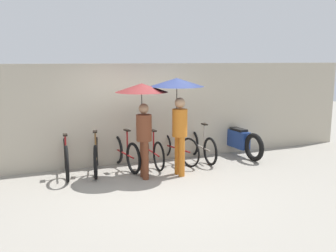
{
  "coord_description": "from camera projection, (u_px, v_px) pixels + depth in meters",
  "views": [
    {
      "loc": [
        -2.48,
        -6.64,
        2.44
      ],
      "look_at": [
        0.56,
        0.91,
        1.0
      ],
      "focal_mm": 40.0,
      "sensor_mm": 36.0,
      "label": 1
    }
  ],
  "objects": [
    {
      "name": "back_wall",
      "position": [
        132.0,
        114.0,
        8.87
      ],
      "size": [
        12.35,
        0.12,
        2.36
      ],
      "color": "#B2A893",
      "rests_on": "ground"
    },
    {
      "name": "pedestrian_center",
      "position": [
        178.0,
        96.0,
        7.84
      ],
      "size": [
        1.15,
        1.15,
        2.07
      ],
      "rotation": [
        0.0,
        0.0,
        0.09
      ],
      "color": "#C66B1E",
      "rests_on": "ground"
    },
    {
      "name": "parked_bicycle_4",
      "position": [
        175.0,
        147.0,
        9.03
      ],
      "size": [
        0.59,
        1.72,
        0.97
      ],
      "rotation": [
        0.0,
        0.0,
        1.82
      ],
      "color": "black",
      "rests_on": "ground"
    },
    {
      "name": "ground_plane",
      "position": [
        159.0,
        185.0,
        7.41
      ],
      "size": [
        30.0,
        30.0,
        0.0
      ],
      "primitive_type": "plane",
      "color": "gray"
    },
    {
      "name": "motorcycle",
      "position": [
        238.0,
        140.0,
        9.66
      ],
      "size": [
        0.58,
        1.98,
        0.91
      ],
      "rotation": [
        0.0,
        0.0,
        1.63
      ],
      "color": "black",
      "rests_on": "ground"
    },
    {
      "name": "parked_bicycle_0",
      "position": [
        66.0,
        157.0,
        8.0
      ],
      "size": [
        0.44,
        1.76,
        1.1
      ],
      "rotation": [
        0.0,
        0.0,
        1.49
      ],
      "color": "black",
      "rests_on": "ground"
    },
    {
      "name": "parked_bicycle_1",
      "position": [
        96.0,
        155.0,
        8.23
      ],
      "size": [
        0.55,
        1.68,
        0.97
      ],
      "rotation": [
        0.0,
        0.0,
        1.35
      ],
      "color": "black",
      "rests_on": "ground"
    },
    {
      "name": "pedestrian_leading",
      "position": [
        142.0,
        102.0,
        7.65
      ],
      "size": [
        1.09,
        1.09,
        1.97
      ],
      "rotation": [
        0.0,
        0.0,
        -0.03
      ],
      "color": "brown",
      "rests_on": "ground"
    },
    {
      "name": "parked_bicycle_5",
      "position": [
        201.0,
        146.0,
        9.2
      ],
      "size": [
        0.44,
        1.67,
        1.11
      ],
      "rotation": [
        0.0,
        0.0,
        1.55
      ],
      "color": "black",
      "rests_on": "ground"
    },
    {
      "name": "parked_bicycle_2",
      "position": [
        124.0,
        153.0,
        8.49
      ],
      "size": [
        0.44,
        1.64,
        1.03
      ],
      "rotation": [
        0.0,
        0.0,
        1.72
      ],
      "color": "black",
      "rests_on": "ground"
    },
    {
      "name": "parked_bicycle_3",
      "position": [
        151.0,
        150.0,
        8.75
      ],
      "size": [
        0.44,
        1.7,
        1.02
      ],
      "rotation": [
        0.0,
        0.0,
        1.58
      ],
      "color": "black",
      "rests_on": "ground"
    }
  ]
}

